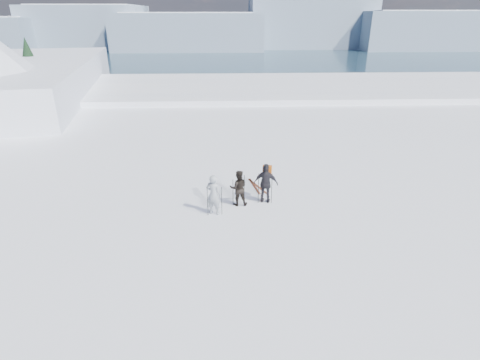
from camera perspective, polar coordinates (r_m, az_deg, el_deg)
The scene contains 8 objects.
lake_basin at distance 42.03m, azimuth 1.44°, elevation 4.91°, with size 820.00×820.00×71.62m.
far_mountain_range at distance 465.76m, azimuth 1.67°, elevation 22.21°, with size 770.00×110.00×53.00m.
skier_grey at distance 14.53m, azimuth -4.06°, elevation -2.23°, with size 0.60×0.40×1.65m, color gray.
skier_dark at distance 15.20m, azimuth -0.24°, elevation -1.22°, with size 0.74×0.57×1.52m, color black.
skier_pack at distance 15.41m, azimuth 3.99°, elevation -0.53°, with size 1.00×0.42×1.71m, color black.
backpack at distance 15.22m, azimuth 4.23°, elevation 3.56°, with size 0.36×0.20×0.46m, color #C35812.
ski_poles at distance 15.04m, azimuth 0.13°, elevation -2.04°, with size 2.63×0.99×1.36m.
skis_loose at distance 17.14m, azimuth 2.44°, elevation -0.93°, with size 0.76×1.68×0.03m.
Camera 1 is at (-2.74, -9.63, 7.23)m, focal length 28.00 mm.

